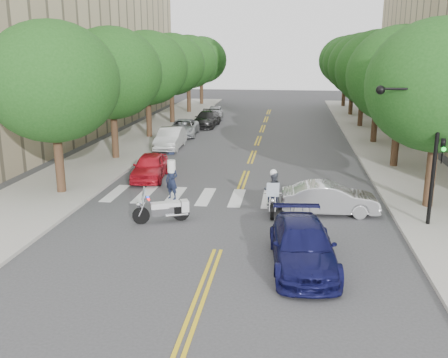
% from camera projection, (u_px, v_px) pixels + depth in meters
% --- Properties ---
extents(ground, '(140.00, 140.00, 0.00)m').
position_uv_depth(ground, '(218.00, 250.00, 18.19)').
color(ground, '#38383A').
rests_on(ground, ground).
extents(sidewalk_left, '(5.00, 60.00, 0.15)m').
position_uv_depth(sidewalk_left, '(141.00, 137.00, 40.46)').
color(sidewalk_left, '#9E9991').
rests_on(sidewalk_left, ground).
extents(sidewalk_right, '(5.00, 60.00, 0.15)m').
position_uv_depth(sidewalk_right, '(382.00, 143.00, 38.03)').
color(sidewalk_right, '#9E9991').
rests_on(sidewalk_right, ground).
extents(tree_l_0, '(6.40, 6.40, 8.45)m').
position_uv_depth(tree_l_0, '(52.00, 82.00, 23.64)').
color(tree_l_0, '#382316').
rests_on(tree_l_0, ground).
extents(tree_l_1, '(6.40, 6.40, 8.45)m').
position_uv_depth(tree_l_1, '(111.00, 73.00, 31.30)').
color(tree_l_1, '#382316').
rests_on(tree_l_1, ground).
extents(tree_l_2, '(6.40, 6.40, 8.45)m').
position_uv_depth(tree_l_2, '(147.00, 68.00, 38.96)').
color(tree_l_2, '#382316').
rests_on(tree_l_2, ground).
extents(tree_l_3, '(6.40, 6.40, 8.45)m').
position_uv_depth(tree_l_3, '(171.00, 65.00, 46.63)').
color(tree_l_3, '#382316').
rests_on(tree_l_3, ground).
extents(tree_l_4, '(6.40, 6.40, 8.45)m').
position_uv_depth(tree_l_4, '(188.00, 62.00, 54.29)').
color(tree_l_4, '#382316').
rests_on(tree_l_4, ground).
extents(tree_l_5, '(6.40, 6.40, 8.45)m').
position_uv_depth(tree_l_5, '(201.00, 60.00, 61.95)').
color(tree_l_5, '#382316').
rests_on(tree_l_5, ground).
extents(tree_r_0, '(6.40, 6.40, 8.45)m').
position_uv_depth(tree_r_0, '(440.00, 86.00, 21.38)').
color(tree_r_0, '#382316').
rests_on(tree_r_0, ground).
extents(tree_r_1, '(6.40, 6.40, 8.45)m').
position_uv_depth(tree_r_1, '(401.00, 75.00, 29.05)').
color(tree_r_1, '#382316').
rests_on(tree_r_1, ground).
extents(tree_r_2, '(6.40, 6.40, 8.45)m').
position_uv_depth(tree_r_2, '(379.00, 69.00, 36.71)').
color(tree_r_2, '#382316').
rests_on(tree_r_2, ground).
extents(tree_r_3, '(6.40, 6.40, 8.45)m').
position_uv_depth(tree_r_3, '(364.00, 65.00, 44.37)').
color(tree_r_3, '#382316').
rests_on(tree_r_3, ground).
extents(tree_r_4, '(6.40, 6.40, 8.45)m').
position_uv_depth(tree_r_4, '(354.00, 63.00, 52.03)').
color(tree_r_4, '#382316').
rests_on(tree_r_4, ground).
extents(tree_r_5, '(6.40, 6.40, 8.45)m').
position_uv_depth(tree_r_5, '(346.00, 61.00, 59.70)').
color(tree_r_5, '#382316').
rests_on(tree_r_5, ground).
extents(traffic_signal_pole, '(2.82, 0.42, 6.00)m').
position_uv_depth(traffic_signal_pole, '(424.00, 138.00, 19.60)').
color(traffic_signal_pole, black).
rests_on(traffic_signal_pole, ground).
extents(motorcycle_police, '(0.84, 2.45, 2.00)m').
position_uv_depth(motorcycle_police, '(273.00, 193.00, 22.10)').
color(motorcycle_police, black).
rests_on(motorcycle_police, ground).
extents(motorcycle_parked, '(2.30, 1.22, 1.56)m').
position_uv_depth(motorcycle_parked, '(166.00, 209.00, 21.01)').
color(motorcycle_parked, black).
rests_on(motorcycle_parked, ground).
extents(officer_standing, '(0.81, 0.69, 1.87)m').
position_uv_depth(officer_standing, '(172.00, 181.00, 24.02)').
color(officer_standing, '#161C33').
rests_on(officer_standing, ground).
extents(convertible, '(4.31, 1.71, 1.39)m').
position_uv_depth(convertible, '(330.00, 199.00, 21.97)').
color(convertible, '#B1B2B4').
rests_on(convertible, ground).
extents(sedan_blue, '(2.52, 5.26, 1.48)m').
position_uv_depth(sedan_blue, '(303.00, 246.00, 16.68)').
color(sedan_blue, '#0F1041').
rests_on(sedan_blue, ground).
extents(parked_car_a, '(2.03, 4.32, 1.43)m').
position_uv_depth(parked_car_a, '(150.00, 167.00, 27.78)').
color(parked_car_a, red).
rests_on(parked_car_a, ground).
extents(parked_car_b, '(1.73, 4.63, 1.51)m').
position_uv_depth(parked_car_b, '(170.00, 138.00, 36.02)').
color(parked_car_b, silver).
rests_on(parked_car_b, ground).
extents(parked_car_c, '(2.54, 4.92, 1.33)m').
position_uv_depth(parked_car_c, '(184.00, 128.00, 41.34)').
color(parked_car_c, '#A1A5A9').
rests_on(parked_car_c, ground).
extents(parked_car_d, '(2.22, 4.99, 1.42)m').
position_uv_depth(parked_car_d, '(207.00, 119.00, 45.97)').
color(parked_car_d, black).
rests_on(parked_car_d, ground).
extents(parked_car_e, '(1.97, 4.15, 1.37)m').
position_uv_depth(parked_car_e, '(215.00, 112.00, 50.93)').
color(parked_car_e, '#99999E').
rests_on(parked_car_e, ground).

